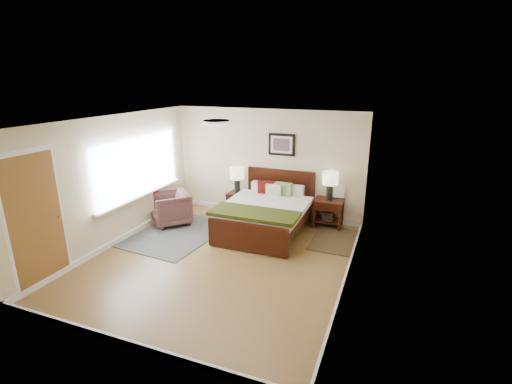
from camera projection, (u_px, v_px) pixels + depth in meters
floor at (221, 259)px, 6.75m from camera, size 5.00×5.00×0.00m
back_wall at (267, 163)px, 8.61m from camera, size 4.50×0.04×2.50m
front_wall at (118, 256)px, 4.16m from camera, size 4.50×0.04×2.50m
left_wall at (114, 181)px, 7.16m from camera, size 0.04×5.00×2.50m
right_wall at (352, 210)px, 5.60m from camera, size 0.04×5.00×2.50m
ceiling at (216, 120)px, 6.01m from camera, size 4.50×5.00×0.02m
window at (139, 167)px, 7.73m from camera, size 0.11×2.72×1.32m
door at (36, 221)px, 5.65m from camera, size 0.06×1.00×2.18m
ceil_fixture at (216, 122)px, 6.02m from camera, size 0.44×0.44×0.08m
bed at (266, 209)px, 7.79m from camera, size 1.73×2.09×1.13m
wall_art at (282, 145)px, 8.32m from camera, size 0.62×0.05×0.50m
nightstand_left at (237, 198)px, 8.87m from camera, size 0.44×0.40×0.53m
nightstand_right at (328, 210)px, 8.12m from camera, size 0.62×0.47×0.62m
lamp_left at (237, 175)px, 8.72m from camera, size 0.34×0.34×0.61m
lamp_right at (330, 181)px, 7.94m from camera, size 0.34×0.34×0.61m
armchair at (171, 208)px, 8.28m from camera, size 1.11×1.12×0.73m
rug_persian at (178, 233)px, 7.84m from camera, size 1.74×2.32×0.01m
rug_navy at (335, 240)px, 7.54m from camera, size 0.90×1.33×0.01m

